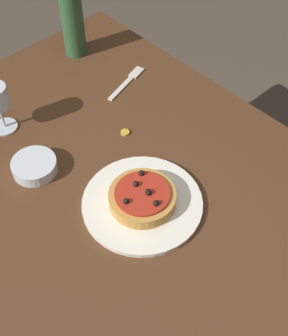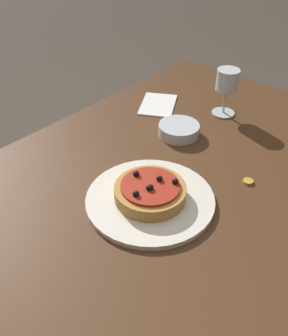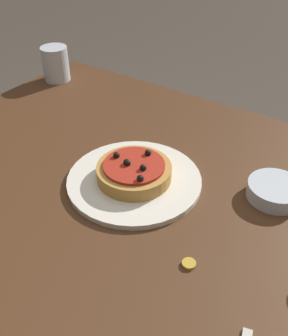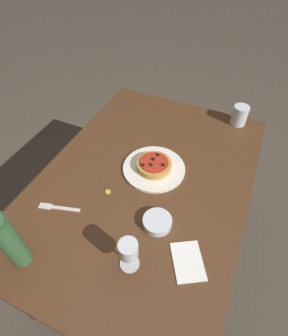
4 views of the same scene
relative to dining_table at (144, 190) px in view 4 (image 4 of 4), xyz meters
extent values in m
plane|color=#4C4238|center=(0.00, 0.00, -0.62)|extent=(14.00, 14.00, 0.00)
cube|color=#4C2D19|center=(0.00, 0.00, 0.07)|extent=(1.28, 0.89, 0.03)
cylinder|color=#4C2D19|center=(0.58, -0.39, -0.29)|extent=(0.06, 0.06, 0.67)
cylinder|color=#4C2D19|center=(-0.58, 0.39, -0.29)|extent=(0.06, 0.06, 0.67)
cylinder|color=#4C2D19|center=(-0.58, -0.39, -0.29)|extent=(0.06, 0.06, 0.67)
cylinder|color=white|center=(-0.07, 0.02, 0.09)|extent=(0.28, 0.28, 0.01)
cylinder|color=#BC843D|center=(-0.07, 0.02, 0.11)|extent=(0.16, 0.16, 0.03)
cylinder|color=#A82819|center=(-0.07, 0.02, 0.13)|extent=(0.13, 0.13, 0.01)
sphere|color=black|center=(-0.04, 0.01, 0.14)|extent=(0.01, 0.01, 0.01)
sphere|color=black|center=(-0.11, 0.02, 0.14)|extent=(0.01, 0.01, 0.01)
sphere|color=black|center=(-0.08, 0.01, 0.14)|extent=(0.01, 0.01, 0.01)
sphere|color=black|center=(-0.03, -0.02, 0.14)|extent=(0.01, 0.01, 0.01)
sphere|color=black|center=(-0.08, 0.01, 0.14)|extent=(0.01, 0.01, 0.01)
sphere|color=black|center=(-0.07, 0.06, 0.14)|extent=(0.01, 0.01, 0.01)
cylinder|color=silver|center=(0.37, 0.11, 0.09)|extent=(0.07, 0.07, 0.00)
cylinder|color=silver|center=(0.37, 0.11, 0.13)|extent=(0.01, 0.01, 0.07)
cylinder|color=silver|center=(0.37, 0.11, 0.20)|extent=(0.06, 0.06, 0.06)
cylinder|color=#2D5633|center=(0.51, -0.24, 0.20)|extent=(0.07, 0.07, 0.23)
cylinder|color=silver|center=(-0.57, 0.30, 0.14)|extent=(0.08, 0.08, 0.10)
cylinder|color=silver|center=(0.19, 0.14, 0.10)|extent=(0.11, 0.11, 0.03)
cube|color=beige|center=(0.28, -0.22, 0.09)|extent=(0.05, 0.12, 0.00)
cube|color=beige|center=(0.30, -0.31, 0.09)|extent=(0.04, 0.06, 0.00)
cube|color=white|center=(0.28, 0.29, 0.09)|extent=(0.18, 0.16, 0.00)
cylinder|color=gold|center=(0.13, -0.11, 0.09)|extent=(0.02, 0.02, 0.01)
camera|label=1|loc=(-0.54, 0.46, 0.99)|focal=50.00mm
camera|label=2|loc=(-0.56, -0.40, 0.67)|focal=42.00mm
camera|label=3|loc=(0.31, -0.51, 0.61)|focal=42.00mm
camera|label=4|loc=(0.69, 0.31, 0.97)|focal=28.00mm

